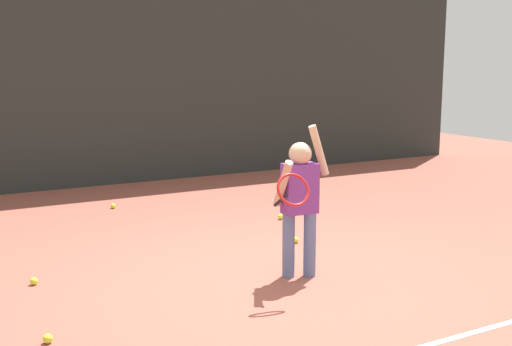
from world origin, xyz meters
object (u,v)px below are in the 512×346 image
Objects in this scene: tennis_player at (300,197)px; tennis_ball_0 at (34,281)px; tennis_ball_6 at (296,240)px; tennis_ball_2 at (113,206)px; tennis_ball_3 at (48,339)px; tennis_ball_1 at (281,217)px.

tennis_player reaches higher than tennis_ball_0.
tennis_ball_6 is at bearing 0.39° from tennis_ball_0.
tennis_ball_2 is 1.00× the size of tennis_ball_3.
tennis_ball_1 is 2.25m from tennis_ball_2.
tennis_player is 1.28m from tennis_ball_6.
tennis_ball_2 is (1.41, 2.53, 0.00)m from tennis_ball_0.
tennis_ball_0 is at bearing -119.14° from tennis_ball_2.
tennis_player reaches higher than tennis_ball_3.
tennis_ball_2 is at bearing 116.30° from tennis_ball_6.
tennis_player reaches higher than tennis_ball_6.
tennis_ball_3 is 1.00× the size of tennis_ball_6.
tennis_ball_1 is at bearing 68.15° from tennis_ball_6.
tennis_ball_1 and tennis_ball_2 have the same top height.
tennis_player reaches higher than tennis_ball_2.
tennis_ball_1 is 1.00× the size of tennis_ball_3.
tennis_ball_0 is 2.66m from tennis_ball_6.
tennis_ball_1 is at bearing 35.11° from tennis_ball_3.
tennis_ball_1 is at bearing -43.77° from tennis_ball_2.
tennis_ball_3 is at bearing -95.28° from tennis_ball_0.
tennis_ball_3 is at bearing -155.52° from tennis_ball_6.
tennis_player is 20.46× the size of tennis_ball_1.
tennis_ball_3 is (-0.11, -1.24, 0.00)m from tennis_ball_0.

